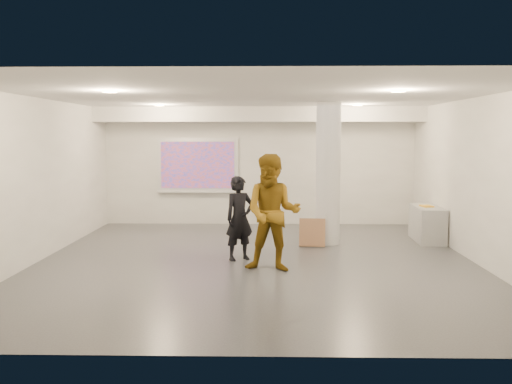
{
  "coord_description": "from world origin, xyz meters",
  "views": [
    {
      "loc": [
        0.23,
        -10.28,
        2.31
      ],
      "look_at": [
        0.0,
        0.4,
        1.25
      ],
      "focal_mm": 40.0,
      "sensor_mm": 36.0,
      "label": 1
    }
  ],
  "objects_px": {
    "column": "(328,174)",
    "woman": "(240,218)",
    "credenza": "(427,224)",
    "man": "(273,213)",
    "projection_screen": "(198,166)"
  },
  "relations": [
    {
      "from": "projection_screen",
      "to": "credenza",
      "type": "bearing_deg",
      "value": -23.4
    },
    {
      "from": "column",
      "to": "credenza",
      "type": "bearing_deg",
      "value": 8.99
    },
    {
      "from": "woman",
      "to": "man",
      "type": "height_order",
      "value": "man"
    },
    {
      "from": "credenza",
      "to": "man",
      "type": "distance_m",
      "value": 4.47
    },
    {
      "from": "projection_screen",
      "to": "man",
      "type": "bearing_deg",
      "value": -69.59
    },
    {
      "from": "column",
      "to": "credenza",
      "type": "height_order",
      "value": "column"
    },
    {
      "from": "credenza",
      "to": "woman",
      "type": "height_order",
      "value": "woman"
    },
    {
      "from": "projection_screen",
      "to": "woman",
      "type": "xyz_separation_m",
      "value": [
        1.3,
        -4.29,
        -0.75
      ]
    },
    {
      "from": "column",
      "to": "woman",
      "type": "relative_size",
      "value": 1.92
    },
    {
      "from": "column",
      "to": "credenza",
      "type": "xyz_separation_m",
      "value": [
        2.22,
        0.35,
        -1.12
      ]
    },
    {
      "from": "column",
      "to": "man",
      "type": "xyz_separation_m",
      "value": [
        -1.19,
        -2.48,
        -0.5
      ]
    },
    {
      "from": "projection_screen",
      "to": "man",
      "type": "xyz_separation_m",
      "value": [
        1.91,
        -5.13,
        -0.53
      ]
    },
    {
      "from": "column",
      "to": "man",
      "type": "bearing_deg",
      "value": -115.68
    },
    {
      "from": "man",
      "to": "column",
      "type": "bearing_deg",
      "value": 72.55
    },
    {
      "from": "column",
      "to": "man",
      "type": "relative_size",
      "value": 1.5
    }
  ]
}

